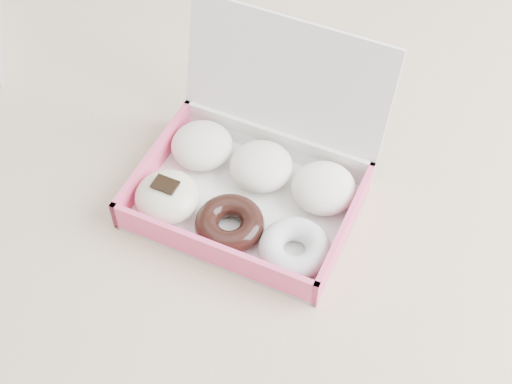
{
  "coord_description": "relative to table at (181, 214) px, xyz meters",
  "views": [
    {
      "loc": [
        0.11,
        -0.58,
        1.47
      ],
      "look_at": [
        0.1,
        -0.07,
        0.81
      ],
      "focal_mm": 50.0,
      "sensor_mm": 36.0,
      "label": 1
    }
  ],
  "objects": [
    {
      "name": "table",
      "position": [
        0.0,
        0.0,
        0.0
      ],
      "size": [
        1.2,
        0.8,
        0.75
      ],
      "color": "tan",
      "rests_on": "ground"
    },
    {
      "name": "donut_box",
      "position": [
        0.1,
        -0.03,
        0.11
      ],
      "size": [
        0.34,
        0.33,
        0.19
      ],
      "rotation": [
        0.0,
        0.0,
        -0.41
      ],
      "color": "white",
      "rests_on": "table"
    }
  ]
}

